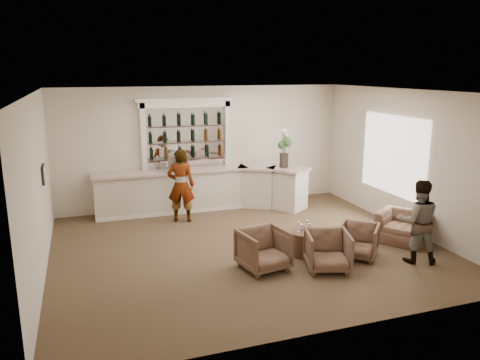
# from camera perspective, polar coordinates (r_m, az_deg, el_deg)

# --- Properties ---
(ground) EXTENTS (8.00, 8.00, 0.00)m
(ground) POSITION_cam_1_polar(r_m,az_deg,el_deg) (10.15, 0.77, -8.23)
(ground) COLOR brown
(ground) RESTS_ON ground
(room_shell) EXTENTS (8.04, 7.02, 3.32)m
(room_shell) POSITION_cam_1_polar(r_m,az_deg,el_deg) (10.26, 0.33, 5.54)
(room_shell) COLOR beige
(room_shell) RESTS_ON ground
(bar_counter) EXTENTS (5.72, 1.80, 1.14)m
(bar_counter) POSITION_cam_1_polar(r_m,az_deg,el_deg) (12.66, -4.48, -1.15)
(bar_counter) COLOR beige
(bar_counter) RESTS_ON ground
(back_bar_alcove) EXTENTS (2.64, 0.25, 3.00)m
(back_bar_alcove) POSITION_cam_1_polar(r_m,az_deg,el_deg) (12.70, -6.54, 5.55)
(back_bar_alcove) COLOR white
(back_bar_alcove) RESTS_ON ground
(cocktail_table) EXTENTS (0.58, 0.58, 0.50)m
(cocktail_table) POSITION_cam_1_polar(r_m,az_deg,el_deg) (9.78, 7.82, -7.65)
(cocktail_table) COLOR #503A22
(cocktail_table) RESTS_ON ground
(sommelier) EXTENTS (0.78, 0.64, 1.85)m
(sommelier) POSITION_cam_1_polar(r_m,az_deg,el_deg) (11.69, -7.21, -0.67)
(sommelier) COLOR gray
(sommelier) RESTS_ON ground
(guest) EXTENTS (1.00, 0.92, 1.67)m
(guest) POSITION_cam_1_polar(r_m,az_deg,el_deg) (9.82, 20.89, -4.74)
(guest) COLOR gray
(guest) RESTS_ON ground
(armchair_left) EXTENTS (0.98, 1.00, 0.79)m
(armchair_left) POSITION_cam_1_polar(r_m,az_deg,el_deg) (9.00, 2.90, -8.45)
(armchair_left) COLOR brown
(armchair_left) RESTS_ON ground
(armchair_center) EXTENTS (1.00, 1.02, 0.75)m
(armchair_center) POSITION_cam_1_polar(r_m,az_deg,el_deg) (9.13, 10.64, -8.47)
(armchair_center) COLOR brown
(armchair_center) RESTS_ON ground
(armchair_right) EXTENTS (1.06, 1.06, 0.69)m
(armchair_right) POSITION_cam_1_polar(r_m,az_deg,el_deg) (9.84, 14.23, -7.20)
(armchair_right) COLOR brown
(armchair_right) RESTS_ON ground
(armchair_far) EXTENTS (1.33, 1.36, 0.67)m
(armchair_far) POSITION_cam_1_polar(r_m,az_deg,el_deg) (10.98, 19.25, -5.44)
(armchair_far) COLOR brown
(armchair_far) RESTS_ON ground
(espresso_machine) EXTENTS (0.60, 0.55, 0.44)m
(espresso_machine) POSITION_cam_1_polar(r_m,az_deg,el_deg) (12.27, -7.45, 2.08)
(espresso_machine) COLOR #BCBCC1
(espresso_machine) RESTS_ON bar_counter
(flower_vase) EXTENTS (0.28, 0.28, 1.05)m
(flower_vase) POSITION_cam_1_polar(r_m,az_deg,el_deg) (12.63, 5.41, 4.16)
(flower_vase) COLOR black
(flower_vase) RESTS_ON bar_counter
(wine_glass_bar_left) EXTENTS (0.07, 0.07, 0.21)m
(wine_glass_bar_left) POSITION_cam_1_polar(r_m,az_deg,el_deg) (12.73, -1.83, 2.06)
(wine_glass_bar_left) COLOR white
(wine_glass_bar_left) RESTS_ON bar_counter
(wine_glass_bar_right) EXTENTS (0.07, 0.07, 0.21)m
(wine_glass_bar_right) POSITION_cam_1_polar(r_m,az_deg,el_deg) (12.59, -2.37, 1.93)
(wine_glass_bar_right) COLOR white
(wine_glass_bar_right) RESTS_ON bar_counter
(wine_glass_tbl_a) EXTENTS (0.07, 0.07, 0.21)m
(wine_glass_tbl_a) POSITION_cam_1_polar(r_m,az_deg,el_deg) (9.63, 7.16, -5.71)
(wine_glass_tbl_a) COLOR white
(wine_glass_tbl_a) RESTS_ON cocktail_table
(wine_glass_tbl_b) EXTENTS (0.07, 0.07, 0.21)m
(wine_glass_tbl_b) POSITION_cam_1_polar(r_m,az_deg,el_deg) (9.77, 8.20, -5.47)
(wine_glass_tbl_b) COLOR white
(wine_glass_tbl_b) RESTS_ON cocktail_table
(wine_glass_tbl_c) EXTENTS (0.07, 0.07, 0.21)m
(wine_glass_tbl_c) POSITION_cam_1_polar(r_m,az_deg,el_deg) (9.56, 8.45, -5.89)
(wine_glass_tbl_c) COLOR white
(wine_glass_tbl_c) RESTS_ON cocktail_table
(napkin_holder) EXTENTS (0.08, 0.08, 0.12)m
(napkin_holder) POSITION_cam_1_polar(r_m,az_deg,el_deg) (9.78, 7.40, -5.70)
(napkin_holder) COLOR silver
(napkin_holder) RESTS_ON cocktail_table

